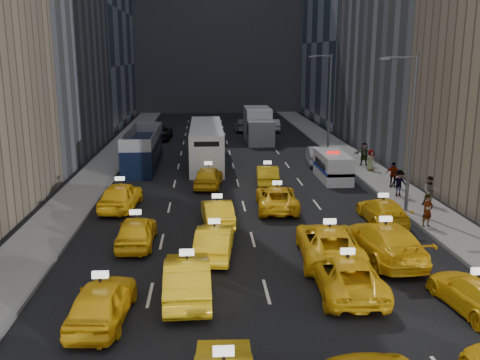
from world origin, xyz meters
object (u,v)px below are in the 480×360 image
object	(u,v)px
nypd_van	(333,167)
double_decker	(143,149)
city_bus	(206,144)
pedestrian_0	(427,211)
box_truck	(258,125)

from	to	relation	value
nypd_van	double_decker	xyz separation A→B (m)	(-14.32, 5.70, 0.52)
nypd_van	city_bus	xyz separation A→B (m)	(-9.17, 6.81, 0.64)
double_decker	pedestrian_0	xyz separation A→B (m)	(16.59, -17.21, -0.46)
box_truck	nypd_van	bearing A→B (deg)	-76.74
double_decker	city_bus	xyz separation A→B (m)	(5.15, 1.11, 0.12)
nypd_van	pedestrian_0	size ratio (longest dim) A/B	2.95
nypd_van	double_decker	bearing A→B (deg)	164.37
nypd_van	city_bus	world-z (taller)	city_bus
pedestrian_0	double_decker	bearing A→B (deg)	112.55
double_decker	city_bus	bearing A→B (deg)	8.21
box_truck	city_bus	bearing A→B (deg)	-115.01
nypd_van	pedestrian_0	xyz separation A→B (m)	(2.27, -11.51, 0.06)
double_decker	pedestrian_0	distance (m)	23.91
double_decker	city_bus	world-z (taller)	city_bus
nypd_van	city_bus	distance (m)	11.44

